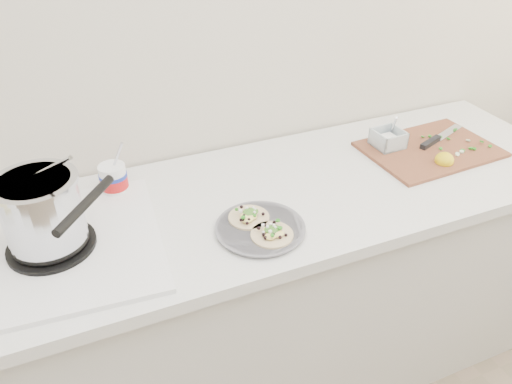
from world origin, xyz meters
name	(u,v)px	position (x,y,z in m)	size (l,w,h in m)	color
counter	(225,307)	(0.00, 1.43, 0.45)	(2.44, 0.66, 0.90)	beige
stove	(46,225)	(-0.48, 1.39, 0.99)	(0.59, 0.55, 0.27)	silver
taco_plate	(260,226)	(0.06, 1.26, 0.92)	(0.25, 0.25, 0.04)	slate
tub	(114,176)	(-0.28, 1.60, 0.96)	(0.08, 0.08, 0.19)	white
cutboard	(427,146)	(0.78, 1.45, 0.92)	(0.47, 0.34, 0.07)	brown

